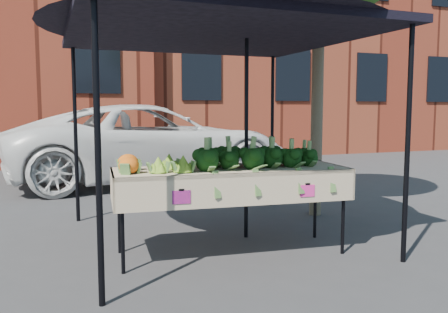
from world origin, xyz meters
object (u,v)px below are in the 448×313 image
Objects in this scene: vehicle at (149,41)px; street_tree at (318,46)px; table at (231,211)px; canopy at (215,121)px.

street_tree is (1.54, -3.89, -0.49)m from vehicle.
table is at bearing -145.30° from street_tree.
street_tree is at bearing -161.92° from vehicle.
canopy is at bearing 85.68° from table.
street_tree reaches higher than table.
table is 5.67m from vehicle.
vehicle is at bearing 87.46° from canopy.
canopy is at bearing -159.69° from street_tree.
table is 0.52× the size of street_tree.
vehicle reaches higher than street_tree.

